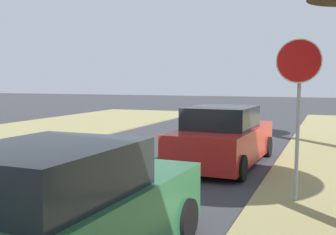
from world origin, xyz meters
name	(u,v)px	position (x,y,z in m)	size (l,w,h in m)	color
stop_sign_far	(298,84)	(4.39, 9.60, 2.19)	(0.81, 0.40, 2.96)	#9EA0A5
parked_sedan_green	(58,218)	(2.13, 5.49, 0.72)	(2.09, 4.47, 1.57)	#28663D
parked_sedan_red	(223,138)	(2.30, 12.50, 0.72)	(2.09, 4.47, 1.57)	red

